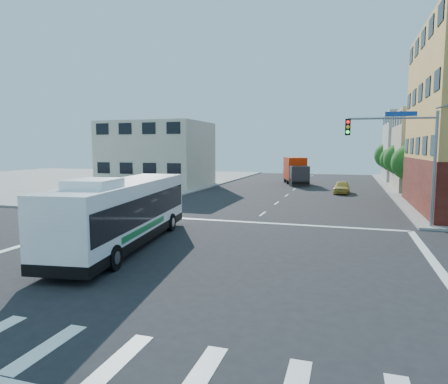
% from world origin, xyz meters
% --- Properties ---
extents(ground, '(120.00, 120.00, 0.00)m').
position_xyz_m(ground, '(0.00, 0.00, 0.00)').
color(ground, black).
rests_on(ground, ground).
extents(sidewalk_nw, '(50.00, 50.00, 0.15)m').
position_xyz_m(sidewalk_nw, '(-35.00, 35.00, 0.07)').
color(sidewalk_nw, gray).
rests_on(sidewalk_nw, ground).
extents(building_east_far, '(12.06, 10.06, 10.00)m').
position_xyz_m(building_east_far, '(16.98, 47.98, 5.01)').
color(building_east_far, '#9D9D98').
rests_on(building_east_far, ground).
extents(building_west, '(12.06, 10.06, 8.00)m').
position_xyz_m(building_west, '(-17.02, 29.98, 4.01)').
color(building_west, beige).
rests_on(building_west, ground).
extents(signal_mast_ne, '(7.91, 1.13, 8.07)m').
position_xyz_m(signal_mast_ne, '(9.08, 10.62, 4.98)').
color(signal_mast_ne, gray).
rests_on(signal_mast_ne, ground).
extents(street_tree_a, '(3.60, 3.60, 5.53)m').
position_xyz_m(street_tree_a, '(11.90, 27.92, 3.59)').
color(street_tree_a, '#362513').
rests_on(street_tree_a, ground).
extents(street_tree_b, '(3.80, 3.80, 5.79)m').
position_xyz_m(street_tree_b, '(11.90, 35.92, 3.75)').
color(street_tree_b, '#362513').
rests_on(street_tree_b, ground).
extents(street_tree_c, '(3.40, 3.40, 5.29)m').
position_xyz_m(street_tree_c, '(11.90, 43.92, 3.46)').
color(street_tree_c, '#362513').
rests_on(street_tree_c, ground).
extents(street_tree_d, '(4.00, 4.00, 6.03)m').
position_xyz_m(street_tree_d, '(11.90, 51.92, 3.88)').
color(street_tree_d, '#362513').
rests_on(street_tree_d, ground).
extents(transit_bus, '(4.17, 12.24, 3.55)m').
position_xyz_m(transit_bus, '(-4.56, 1.49, 1.74)').
color(transit_bus, black).
rests_on(transit_bus, ground).
extents(box_truck, '(4.37, 8.18, 3.54)m').
position_xyz_m(box_truck, '(-0.71, 37.91, 1.72)').
color(box_truck, '#252429').
rests_on(box_truck, ground).
extents(parked_car, '(1.72, 4.01, 1.35)m').
position_xyz_m(parked_car, '(5.33, 28.53, 0.67)').
color(parked_car, gold).
rests_on(parked_car, ground).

